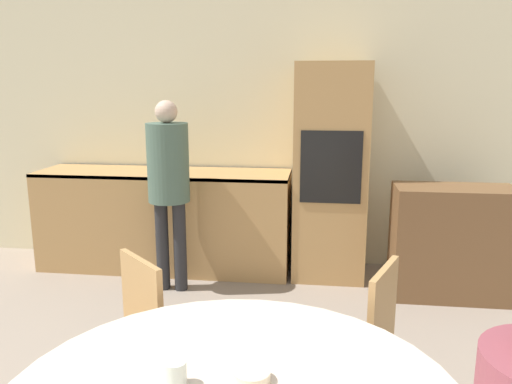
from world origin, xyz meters
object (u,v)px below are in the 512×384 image
at_px(person_standing, 169,176).
at_px(bowl_centre, 252,376).
at_px(oven_unit, 330,173).
at_px(sideboard, 452,242).
at_px(chair_far_left, 126,342).
at_px(chair_far_right, 361,343).
at_px(cup, 175,374).

distance_m(person_standing, bowl_centre, 2.64).
xyz_separation_m(oven_unit, sideboard, (0.98, -0.36, -0.49)).
xyz_separation_m(chair_far_left, bowl_centre, (0.69, -0.64, 0.28)).
bearing_deg(chair_far_left, chair_far_right, 50.40).
bearing_deg(chair_far_right, bowl_centre, -5.75).
relative_size(cup, bowl_centre, 0.70).
xyz_separation_m(sideboard, cup, (-1.51, -2.64, 0.35)).
xyz_separation_m(cup, bowl_centre, (0.24, 0.06, -0.02)).
xyz_separation_m(oven_unit, bowl_centre, (-0.29, -2.95, -0.16)).
relative_size(sideboard, person_standing, 0.59).
bearing_deg(sideboard, chair_far_left, -135.33).
bearing_deg(oven_unit, cup, -99.97).
relative_size(sideboard, cup, 11.09).
xyz_separation_m(chair_far_right, bowl_centre, (-0.41, -0.77, 0.28)).
xyz_separation_m(oven_unit, cup, (-0.53, -3.00, -0.13)).
distance_m(cup, bowl_centre, 0.24).
relative_size(chair_far_right, bowl_centre, 7.44).
bearing_deg(bowl_centre, oven_unit, 84.33).
xyz_separation_m(person_standing, bowl_centre, (1.01, -2.43, -0.19)).
distance_m(oven_unit, sideboard, 1.15).
height_order(chair_far_right, cup, chair_far_right).
bearing_deg(person_standing, cup, -72.64).
bearing_deg(cup, bowl_centre, 13.27).
bearing_deg(bowl_centre, cup, -166.73).
height_order(chair_far_left, person_standing, person_standing).
bearing_deg(oven_unit, person_standing, -158.44).
height_order(cup, bowl_centre, cup).
xyz_separation_m(chair_far_right, person_standing, (-1.43, 1.66, 0.47)).
distance_m(oven_unit, chair_far_right, 2.22).
height_order(sideboard, bowl_centre, sideboard).
bearing_deg(person_standing, sideboard, 3.90).
xyz_separation_m(oven_unit, person_standing, (-1.31, -0.52, 0.04)).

